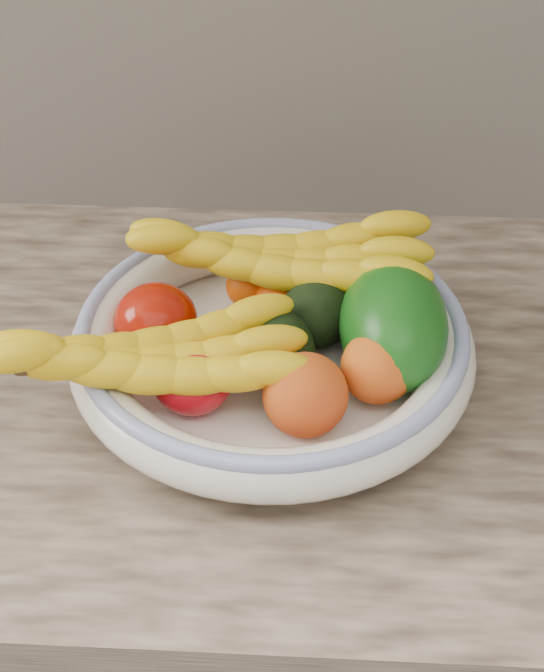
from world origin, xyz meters
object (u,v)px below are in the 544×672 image
Objects in this scene: banana_bunch_back at (278,265)px; banana_bunch_front at (149,365)px; green_mango at (393,325)px; fruit_bowl at (272,345)px.

banana_bunch_front is at bearing -123.49° from banana_bunch_back.
banana_bunch_back is (-0.11, 0.08, 0.01)m from green_mango.
fruit_bowl is 1.22× the size of banana_bunch_back.
green_mango is 0.14m from banana_bunch_back.
banana_bunch_front reaches higher than fruit_bowl.
green_mango is at bearing 4.64° from banana_bunch_front.
banana_bunch_back is 1.05× the size of banana_bunch_front.
green_mango reaches higher than banana_bunch_back.
banana_bunch_back is at bearing 40.17° from banana_bunch_front.
banana_bunch_back is (0.00, 0.08, 0.04)m from fruit_bowl.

